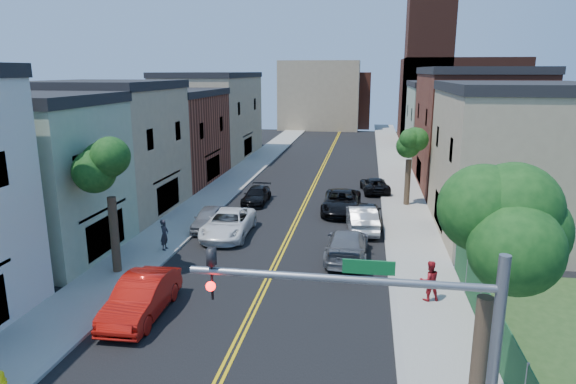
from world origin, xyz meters
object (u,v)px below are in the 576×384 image
at_px(dark_car_right_far, 375,185).
at_px(grey_car_left, 209,218).
at_px(grey_car_right, 347,245).
at_px(pedestrian_right, 429,281).
at_px(white_pickup, 228,224).
at_px(pedestrian_left, 164,235).
at_px(red_sedan, 141,297).
at_px(black_suv_lane, 342,202).
at_px(black_car_left, 256,195).
at_px(fire_hydrant, 1,381).
at_px(black_car_right, 367,214).
at_px(silver_car_right, 362,218).

bearing_deg(dark_car_right_far, grey_car_left, 40.29).
height_order(grey_car_right, pedestrian_right, pedestrian_right).
bearing_deg(white_pickup, pedestrian_right, -35.38).
xyz_separation_m(dark_car_right_far, pedestrian_left, (-12.20, -16.82, 0.40)).
relative_size(red_sedan, grey_car_right, 0.93).
bearing_deg(pedestrian_left, pedestrian_right, -106.96).
bearing_deg(dark_car_right_far, pedestrian_right, 88.13).
distance_m(white_pickup, black_suv_lane, 9.47).
xyz_separation_m(grey_car_left, pedestrian_left, (-1.20, -4.56, 0.32)).
bearing_deg(pedestrian_right, pedestrian_left, -32.75).
distance_m(grey_car_right, black_suv_lane, 9.40).
distance_m(black_car_left, grey_car_right, 13.40).
height_order(red_sedan, pedestrian_right, pedestrian_right).
distance_m(grey_car_left, black_suv_lane, 10.06).
distance_m(red_sedan, grey_car_right, 11.72).
height_order(red_sedan, black_suv_lane, red_sedan).
height_order(red_sedan, white_pickup, red_sedan).
bearing_deg(fire_hydrant, white_pickup, 80.39).
bearing_deg(black_car_left, pedestrian_right, -53.99).
height_order(grey_car_right, black_car_right, black_car_right).
bearing_deg(pedestrian_right, grey_car_right, -67.66).
distance_m(grey_car_left, grey_car_right, 10.12).
relative_size(white_pickup, black_car_left, 1.33).
distance_m(black_car_right, pedestrian_right, 11.76).
distance_m(white_pickup, dark_car_right_far, 16.35).
relative_size(black_car_right, black_suv_lane, 0.82).
distance_m(grey_car_right, silver_car_right, 5.30).
bearing_deg(dark_car_right_far, pedestrian_left, 46.24).
distance_m(red_sedan, fire_hydrant, 6.25).
bearing_deg(pedestrian_left, white_pickup, -39.95).
bearing_deg(pedestrian_right, black_car_left, -69.93).
xyz_separation_m(black_car_right, fire_hydrant, (-11.59, -20.48, -0.29)).
relative_size(black_suv_lane, pedestrian_right, 3.14).
height_order(dark_car_right_far, fire_hydrant, dark_car_right_far).
height_order(black_car_left, silver_car_right, silver_car_right).
distance_m(grey_car_left, pedestrian_left, 4.73).
relative_size(grey_car_left, dark_car_right_far, 0.92).
distance_m(red_sedan, black_car_left, 19.22).
relative_size(grey_car_left, grey_car_right, 0.76).
xyz_separation_m(red_sedan, pedestrian_left, (-2.10, 7.61, 0.19)).
distance_m(white_pickup, grey_car_right, 8.15).
relative_size(black_suv_lane, pedestrian_left, 3.27).
bearing_deg(grey_car_right, white_pickup, -19.22).
xyz_separation_m(black_suv_lane, pedestrian_left, (-9.70, -9.94, 0.23)).
height_order(grey_car_right, dark_car_right_far, grey_car_right).
bearing_deg(grey_car_right, fire_hydrant, 54.31).
bearing_deg(black_car_right, white_pickup, 20.27).
xyz_separation_m(white_pickup, pedestrian_left, (-2.86, -3.40, 0.24)).
height_order(white_pickup, fire_hydrant, white_pickup).
height_order(dark_car_right_far, black_suv_lane, black_suv_lane).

